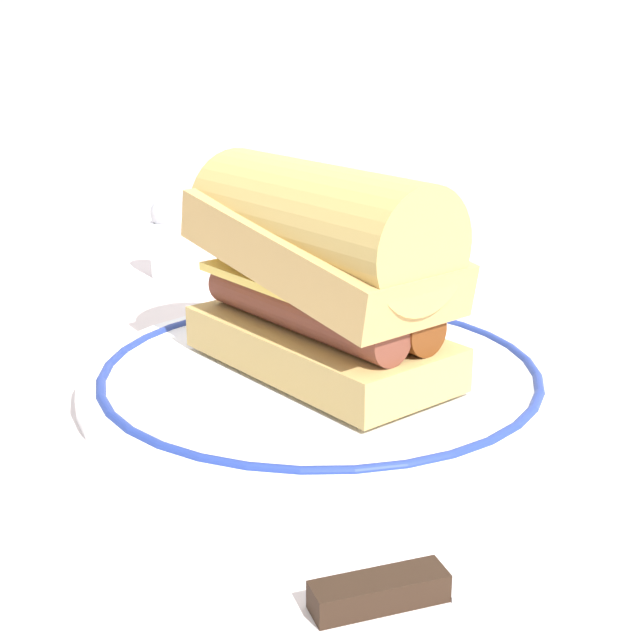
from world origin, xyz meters
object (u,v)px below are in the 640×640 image
object	(u,v)px
plate	(320,378)
butter_knife	(451,579)
sausage_sandwich	(320,265)
salt_shaker	(166,239)

from	to	relation	value
plate	butter_knife	distance (m)	0.22
plate	sausage_sandwich	world-z (taller)	sausage_sandwich
salt_shaker	butter_knife	distance (m)	0.50
plate	butter_knife	bearing A→B (deg)	-49.32
plate	salt_shaker	size ratio (longest dim) A/B	4.23
plate	salt_shaker	distance (m)	0.29
salt_shaker	butter_knife	size ratio (longest dim) A/B	0.60
sausage_sandwich	salt_shaker	bearing A→B (deg)	167.63
salt_shaker	plate	bearing A→B (deg)	-35.97
plate	salt_shaker	world-z (taller)	salt_shaker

